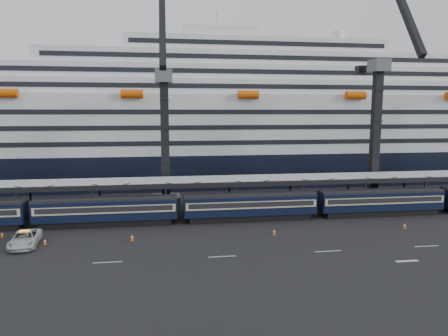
% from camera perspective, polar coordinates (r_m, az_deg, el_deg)
% --- Properties ---
extents(ground, '(260.00, 260.00, 0.00)m').
position_cam_1_polar(ground, '(51.34, 15.00, -9.81)').
color(ground, black).
rests_on(ground, ground).
extents(lane_markings, '(111.00, 4.27, 0.02)m').
position_cam_1_polar(lane_markings, '(50.77, 26.02, -10.55)').
color(lane_markings, beige).
rests_on(lane_markings, ground).
extents(train, '(133.05, 3.00, 4.05)m').
position_cam_1_polar(train, '(58.39, 7.01, -5.19)').
color(train, black).
rests_on(train, ground).
extents(canopy, '(130.00, 6.25, 5.53)m').
position_cam_1_polar(canopy, '(62.88, 10.21, -1.48)').
color(canopy, '#94979C').
rests_on(canopy, ground).
extents(cruise_ship, '(214.09, 28.84, 34.00)m').
position_cam_1_polar(cruise_ship, '(92.78, 3.49, 6.05)').
color(cruise_ship, black).
rests_on(cruise_ship, ground).
extents(crane_dark_near, '(4.50, 17.75, 35.08)m').
position_cam_1_polar(crane_dark_near, '(63.58, -8.44, 4.72)').
color(crane_dark_near, '#4F5257').
rests_on(crane_dark_near, ground).
extents(crane_dark_mid, '(4.50, 18.24, 39.64)m').
position_cam_1_polar(crane_dark_mid, '(71.42, 21.03, 5.78)').
color(crane_dark_mid, '#4F5257').
rests_on(crane_dark_mid, ground).
extents(pickup_truck, '(3.54, 6.50, 1.73)m').
position_cam_1_polar(pickup_truck, '(52.45, -26.56, -9.02)').
color(pickup_truck, '#B2B4BA').
rests_on(pickup_truck, ground).
extents(traffic_cone_a, '(0.37, 0.37, 0.73)m').
position_cam_1_polar(traffic_cone_a, '(52.19, -24.24, -9.54)').
color(traffic_cone_a, '#DC5106').
rests_on(traffic_cone_a, ground).
extents(traffic_cone_b, '(0.35, 0.35, 0.70)m').
position_cam_1_polar(traffic_cone_b, '(57.38, -29.14, -8.31)').
color(traffic_cone_b, '#DC5106').
rests_on(traffic_cone_b, ground).
extents(traffic_cone_c, '(0.42, 0.42, 0.83)m').
position_cam_1_polar(traffic_cone_c, '(50.31, -13.01, -9.62)').
color(traffic_cone_c, '#DC5106').
rests_on(traffic_cone_c, ground).
extents(traffic_cone_d, '(0.40, 0.40, 0.80)m').
position_cam_1_polar(traffic_cone_d, '(51.65, 7.18, -9.02)').
color(traffic_cone_d, '#DC5106').
rests_on(traffic_cone_d, ground).
extents(traffic_cone_e, '(0.39, 0.39, 0.79)m').
position_cam_1_polar(traffic_cone_e, '(59.18, 24.38, -7.49)').
color(traffic_cone_e, '#DC5106').
rests_on(traffic_cone_e, ground).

